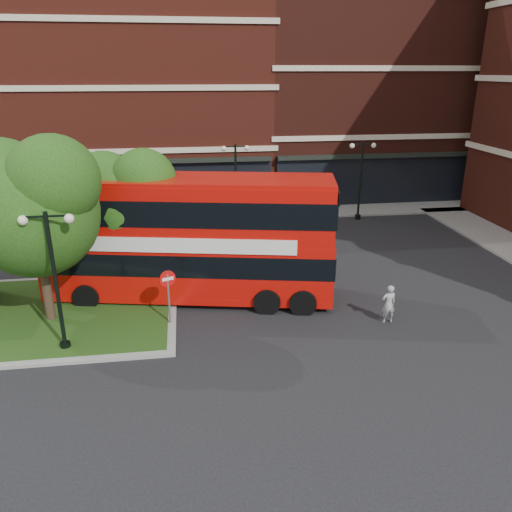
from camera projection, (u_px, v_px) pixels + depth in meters
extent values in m
plane|color=black|center=(223.00, 342.00, 17.97)|extent=(120.00, 120.00, 0.00)
cube|color=slate|center=(203.00, 216.00, 33.25)|extent=(44.00, 3.00, 0.12)
cube|color=maroon|center=(87.00, 101.00, 36.71)|extent=(26.00, 12.00, 14.00)
cube|color=#471911|center=(374.00, 86.00, 39.27)|extent=(18.00, 12.00, 16.00)
cube|color=gray|center=(15.00, 316.00, 19.67)|extent=(12.60, 7.60, 0.12)
cube|color=#19380F|center=(15.00, 316.00, 19.67)|extent=(12.00, 7.00, 0.15)
cylinder|color=#2D2116|center=(45.00, 275.00, 18.74)|extent=(0.36, 0.36, 3.92)
sphere|color=#144611|center=(35.00, 214.00, 17.91)|extent=(4.60, 4.60, 4.60)
sphere|color=#144611|center=(3.00, 186.00, 18.08)|extent=(3.45, 3.45, 3.45)
sphere|color=#144611|center=(53.00, 181.00, 17.16)|extent=(3.22, 3.22, 3.22)
cylinder|color=#2D2116|center=(132.00, 254.00, 21.54)|extent=(0.36, 0.36, 3.47)
sphere|color=#144611|center=(128.00, 206.00, 20.80)|extent=(3.80, 3.80, 3.80)
sphere|color=#144611|center=(104.00, 185.00, 20.92)|extent=(2.85, 2.85, 2.85)
sphere|color=#144611|center=(144.00, 181.00, 20.15)|extent=(2.66, 2.66, 2.66)
cylinder|color=black|center=(56.00, 285.00, 16.55)|extent=(0.14, 0.14, 5.00)
cylinder|color=black|center=(66.00, 346.00, 17.38)|extent=(0.36, 0.36, 0.30)
cube|color=black|center=(46.00, 216.00, 15.73)|extent=(1.40, 0.06, 0.06)
sphere|color=#F2EACC|center=(23.00, 220.00, 15.67)|extent=(0.32, 0.32, 0.32)
sphere|color=#F2EACC|center=(69.00, 219.00, 15.86)|extent=(0.32, 0.32, 0.32)
cylinder|color=black|center=(236.00, 185.00, 30.80)|extent=(0.14, 0.14, 5.00)
cylinder|color=black|center=(236.00, 222.00, 31.63)|extent=(0.36, 0.36, 0.30)
cube|color=black|center=(235.00, 147.00, 29.98)|extent=(1.40, 0.06, 0.06)
sphere|color=#F2EACC|center=(224.00, 149.00, 29.92)|extent=(0.32, 0.32, 0.32)
sphere|color=#F2EACC|center=(247.00, 148.00, 30.11)|extent=(0.32, 0.32, 0.32)
cylinder|color=black|center=(360.00, 181.00, 31.86)|extent=(0.14, 0.14, 5.00)
cylinder|color=black|center=(358.00, 217.00, 32.69)|extent=(0.36, 0.36, 0.30)
cube|color=black|center=(363.00, 144.00, 31.04)|extent=(1.40, 0.06, 0.06)
sphere|color=#F2EACC|center=(352.00, 146.00, 30.98)|extent=(0.32, 0.32, 0.32)
sphere|color=#F2EACC|center=(374.00, 145.00, 31.17)|extent=(0.32, 0.32, 0.32)
cube|color=#B80D07|center=(189.00, 261.00, 20.97)|extent=(12.23, 5.06, 2.28)
cube|color=#B80D07|center=(187.00, 209.00, 20.17)|extent=(12.10, 5.01, 2.28)
cube|color=black|center=(187.00, 206.00, 20.13)|extent=(12.23, 5.06, 1.03)
cube|color=silver|center=(181.00, 246.00, 19.25)|extent=(8.77, 1.85, 0.60)
imported|color=#969698|center=(389.00, 304.00, 19.10)|extent=(0.59, 0.40, 1.55)
imported|color=silver|center=(170.00, 215.00, 30.88)|extent=(4.31, 1.86, 1.45)
imported|color=silver|center=(285.00, 206.00, 33.30)|extent=(4.10, 1.72, 1.32)
cylinder|color=slate|center=(169.00, 300.00, 18.74)|extent=(0.08, 0.08, 2.14)
cylinder|color=red|center=(167.00, 279.00, 18.43)|extent=(0.59, 0.28, 0.62)
cube|color=white|center=(167.00, 279.00, 18.43)|extent=(0.42, 0.20, 0.12)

